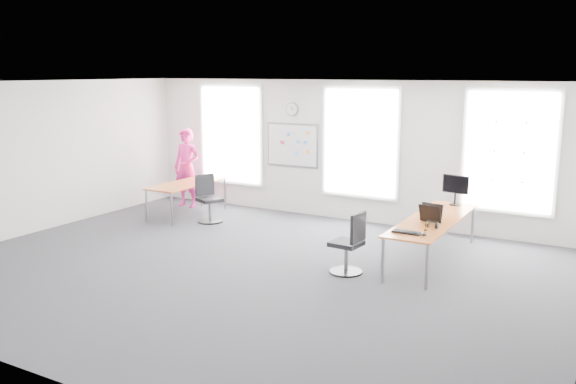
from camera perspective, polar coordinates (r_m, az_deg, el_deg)
The scene contains 22 objects.
floor at distance 10.01m, azimuth -3.98°, elevation -7.30°, with size 10.00×10.00×0.00m, color #2C2C32.
ceiling at distance 9.50m, azimuth -4.23°, elevation 10.13°, with size 10.00×10.00×0.00m, color white.
wall_back at distance 13.12m, azimuth 5.62°, elevation 3.84°, with size 10.00×10.00×0.00m, color white.
wall_front at distance 6.77m, azimuth -23.22°, elevation -4.07°, with size 10.00×10.00×0.00m, color white.
wall_left at distance 13.06m, azimuth -22.73°, elevation 2.99°, with size 10.00×10.00×0.00m, color white.
window_left at distance 14.54m, azimuth -5.32°, elevation 5.36°, with size 1.60×0.06×2.20m, color white.
window_mid at distance 12.95m, azimuth 6.80°, elevation 4.61°, with size 1.60×0.06×2.20m, color white.
window_right at distance 12.12m, azimuth 20.00°, elevation 3.56°, with size 1.60×0.06×2.20m, color white.
desk_right at distance 10.58m, azimuth 13.43°, elevation -2.71°, with size 0.80×3.01×0.73m.
desk_left at distance 13.74m, azimuth -9.41°, elevation 0.61°, with size 0.81×2.03×0.74m.
chair_right at distance 9.75m, azimuth 5.78°, elevation -5.12°, with size 0.54×0.54×1.01m.
chair_left at distance 13.15m, azimuth -7.46°, elevation -0.86°, with size 0.61×0.61×1.01m.
person at distance 14.61m, azimuth -9.44°, elevation 2.25°, with size 0.68×0.45×1.86m, color #D9217B.
whiteboard at distance 13.69m, azimuth 0.39°, elevation 4.41°, with size 1.20×0.03×0.90m, color white.
wall_clock at distance 13.61m, azimuth 0.39°, elevation 7.76°, with size 0.30×0.30×0.04m, color gray.
keyboard at distance 9.56m, azimuth 11.06°, elevation -3.74°, with size 0.45×0.16×0.02m, color black.
mouse at distance 9.47m, azimuth 12.63°, elevation -3.87°, with size 0.08×0.12×0.05m, color black.
lens_cap at distance 9.79m, azimuth 12.76°, elevation -3.50°, with size 0.06×0.06×0.01m, color black.
headphones at distance 9.95m, azimuth 13.31°, elevation -2.99°, with size 0.19×0.10×0.11m.
laptop_sleeve at distance 10.30m, azimuth 13.22°, elevation -1.95°, with size 0.39×0.25×0.31m.
paper_stack at distance 10.68m, azimuth 13.14°, elevation -2.02°, with size 0.30×0.22×0.10m, color beige.
monitor at distance 11.69m, azimuth 15.41°, elevation 0.44°, with size 0.50×0.21×0.56m.
Camera 1 is at (5.27, -7.90, 3.18)m, focal length 38.00 mm.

